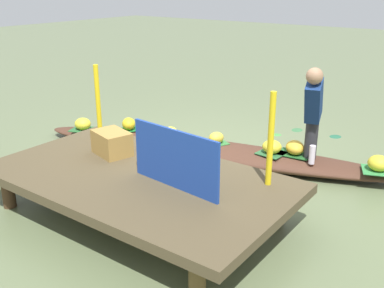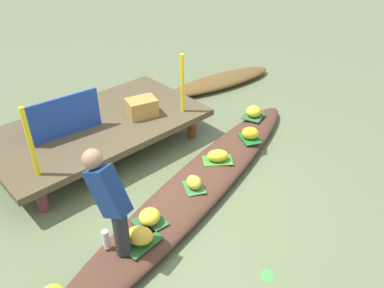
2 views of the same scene
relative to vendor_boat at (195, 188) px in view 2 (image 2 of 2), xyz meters
The scene contains 23 objects.
canal_water 0.10m from the vendor_boat, ahead, with size 40.00×40.00×0.00m, color #5F6C48.
dock_platform 1.86m from the vendor_boat, 100.81° to the left, with size 3.20×1.80×0.46m.
vendor_boat is the anchor object (origin of this frame).
moored_boat 3.45m from the vendor_boat, 38.05° to the left, with size 2.43×0.61×0.19m, color brown.
leaf_mat_0 0.16m from the vendor_boat, 141.61° to the right, with size 0.32×0.24×0.01m, color #347638.
banana_bunch_0 0.22m from the vendor_boat, 141.61° to the right, with size 0.23×0.19×0.16m, color gold.
leaf_mat_1 1.21m from the vendor_boat, 163.33° to the right, with size 0.43×0.31×0.01m, color #215625.
banana_bunch_1 1.22m from the vendor_boat, 163.33° to the right, with size 0.30×0.24×0.18m, color gold.
leaf_mat_2 2.00m from the vendor_boat, 17.67° to the left, with size 0.36×0.31×0.01m, color #296031.
banana_bunch_2 2.01m from the vendor_boat, 17.67° to the left, with size 0.25×0.24×0.18m, color yellow.
leaf_mat_3 1.35m from the vendor_boat, ahead, with size 0.36×0.26×0.01m, color #176629.
banana_bunch_3 1.36m from the vendor_boat, ahead, with size 0.26×0.20×0.19m, color yellow.
leaf_mat_4 0.93m from the vendor_boat, 168.03° to the right, with size 0.33×0.33×0.01m, color #295B31.
banana_bunch_4 0.94m from the vendor_boat, 168.03° to the right, with size 0.24×0.26×0.18m, color yellow.
leaf_mat_5 0.58m from the vendor_boat, 13.19° to the left, with size 0.42×0.25×0.01m, color #3F842C.
banana_bunch_5 0.60m from the vendor_boat, 13.19° to the left, with size 0.30×0.19×0.17m, color yellow.
vendor_person 1.62m from the vendor_boat, behind, with size 0.29×0.50×1.22m.
water_bottle 1.49m from the vendor_boat, behind, with size 0.08×0.08×0.24m, color silver.
market_banner 2.10m from the vendor_boat, 115.10° to the left, with size 1.08×0.03×0.59m, color #1C3D96.
railing_post_west 2.13m from the vendor_boat, 142.09° to the left, with size 0.06×0.06×0.94m, color yellow.
railing_post_east 1.69m from the vendor_boat, 54.56° to the left, with size 0.06×0.06×0.94m, color yellow.
produce_crate 1.64m from the vendor_boat, 78.80° to the left, with size 0.44×0.32×0.28m, color #A37C3C.
drifting_plant_3 1.53m from the vendor_boat, 103.00° to the right, with size 0.17×0.15×0.01m, color #448C3F.
Camera 2 is at (-2.79, -2.94, 3.49)m, focal length 36.95 mm.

